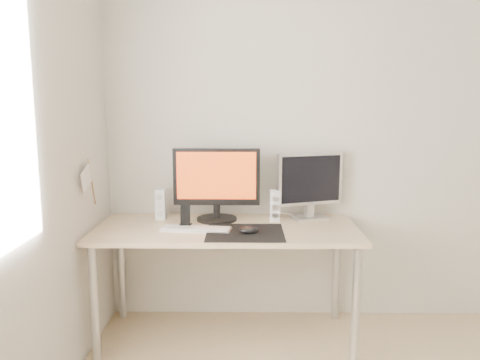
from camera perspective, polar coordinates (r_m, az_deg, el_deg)
name	(u,v)px	position (r m, az deg, el deg)	size (l,w,h in m)	color
wall_back	(367,138)	(3.26, 15.19, 5.01)	(3.50, 3.50, 0.00)	beige
mousepad	(245,233)	(2.74, 0.62, -6.42)	(0.45, 0.40, 0.00)	black
mouse	(249,230)	(2.71, 1.05, -6.14)	(0.12, 0.07, 0.04)	black
desk	(227,239)	(2.90, -1.65, -7.19)	(1.60, 0.70, 0.73)	#D1B587
main_monitor	(217,182)	(2.98, -2.87, -0.21)	(0.55, 0.26, 0.47)	black
second_monitor	(310,182)	(3.07, 8.50, -0.28)	(0.44, 0.22, 0.43)	silver
speaker_left	(161,204)	(3.08, -9.64, -2.94)	(0.06, 0.08, 0.20)	white
speaker_right	(275,206)	(3.00, 4.26, -3.16)	(0.06, 0.08, 0.20)	white
keyboard	(196,229)	(2.81, -5.38, -5.94)	(0.43, 0.17, 0.02)	#ADADB0
phone_dock	(185,220)	(2.88, -6.66, -4.90)	(0.08, 0.06, 0.14)	black
pennant	(88,179)	(2.82, -18.03, 0.13)	(0.01, 0.23, 0.29)	#A57F54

